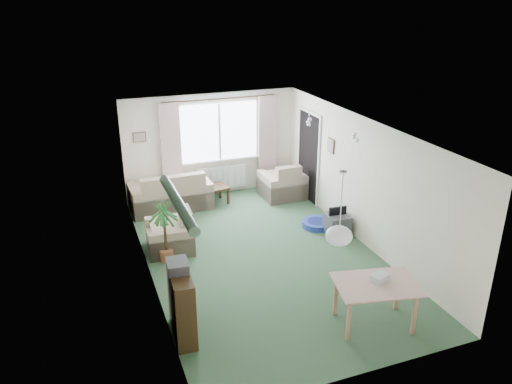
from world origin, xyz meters
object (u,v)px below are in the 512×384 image
object	(u,v)px
tv_cube	(337,225)
pet_bed	(317,224)
sofa	(170,190)
dining_table	(374,304)
armchair_corner	(282,179)
coffee_table	(208,196)
houseplant	(165,230)
armchair_left	(169,230)
bookshelf	(182,305)

from	to	relation	value
tv_cube	pet_bed	world-z (taller)	tv_cube
tv_cube	sofa	bearing A→B (deg)	143.16
pet_bed	dining_table	bearing A→B (deg)	-102.78
armchair_corner	coffee_table	xyz separation A→B (m)	(-1.75, 0.13, -0.22)
armchair_corner	dining_table	size ratio (longest dim) A/B	0.90
coffee_table	pet_bed	size ratio (longest dim) A/B	1.46
houseplant	dining_table	bearing A→B (deg)	-49.52
tv_cube	pet_bed	bearing A→B (deg)	117.72
armchair_left	dining_table	world-z (taller)	armchair_left
dining_table	bookshelf	bearing A→B (deg)	164.85
sofa	pet_bed	xyz separation A→B (m)	(2.60, -2.00, -0.37)
armchair_left	bookshelf	size ratio (longest dim) A/B	0.87
houseplant	pet_bed	bearing A→B (deg)	5.49
sofa	bookshelf	distance (m)	4.51
sofa	coffee_table	xyz separation A→B (m)	(0.83, -0.11, -0.23)
sofa	pet_bed	size ratio (longest dim) A/B	2.83
bookshelf	tv_cube	bearing A→B (deg)	32.51
tv_cube	coffee_table	bearing A→B (deg)	134.55
armchair_corner	armchair_left	size ratio (longest dim) A/B	1.09
houseplant	pet_bed	distance (m)	3.22
houseplant	tv_cube	size ratio (longest dim) A/B	2.58
sofa	armchair_left	xyz separation A→B (m)	(-0.40, -1.89, -0.05)
armchair_corner	sofa	bearing A→B (deg)	-6.00
dining_table	tv_cube	world-z (taller)	dining_table
armchair_corner	pet_bed	bearing A→B (deg)	90.43
sofa	tv_cube	size ratio (longest dim) A/B	3.68
coffee_table	dining_table	size ratio (longest dim) A/B	0.86
armchair_left	armchair_corner	bearing A→B (deg)	122.86
armchair_left	pet_bed	xyz separation A→B (m)	(3.00, -0.11, -0.32)
bookshelf	tv_cube	xyz separation A→B (m)	(3.54, 2.00, -0.28)
houseplant	dining_table	distance (m)	3.77
dining_table	tv_cube	size ratio (longest dim) A/B	2.22
dining_table	armchair_corner	bearing A→B (deg)	82.04
bookshelf	sofa	bearing A→B (deg)	83.66
armchair_left	dining_table	size ratio (longest dim) A/B	0.82
pet_bed	tv_cube	bearing A→B (deg)	-66.67
tv_cube	pet_bed	xyz separation A→B (m)	(-0.20, 0.45, -0.15)
sofa	dining_table	world-z (taller)	sofa
armchair_left	tv_cube	world-z (taller)	armchair_left
armchair_corner	houseplant	size ratio (longest dim) A/B	0.77
dining_table	tv_cube	bearing A→B (deg)	71.37
bookshelf	houseplant	world-z (taller)	houseplant
dining_table	pet_bed	size ratio (longest dim) A/B	1.70
sofa	houseplant	xyz separation A→B (m)	(-0.55, -2.30, 0.17)
armchair_corner	bookshelf	size ratio (longest dim) A/B	0.95
armchair_left	houseplant	xyz separation A→B (m)	(-0.15, -0.42, 0.22)
bookshelf	armchair_corner	bearing A→B (deg)	54.84
coffee_table	tv_cube	xyz separation A→B (m)	(1.97, -2.34, 0.01)
coffee_table	houseplant	distance (m)	2.62
bookshelf	houseplant	distance (m)	2.16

